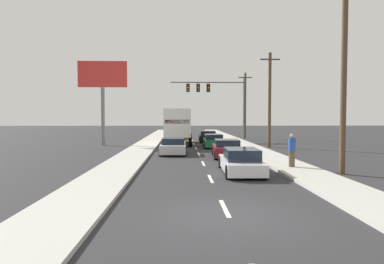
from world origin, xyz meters
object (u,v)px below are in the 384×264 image
(car_black, at_px, (208,137))
(utility_pole_mid, at_px, (270,99))
(car_silver, at_px, (173,146))
(roadside_billboard, at_px, (103,84))
(utility_pole_far, at_px, (245,104))
(car_green, at_px, (213,141))
(car_maroon, at_px, (227,149))
(car_white, at_px, (241,162))
(pedestrian_near_corner, at_px, (292,150))
(utility_pole_near, at_px, (344,72))
(traffic_signal_mast, at_px, (211,92))
(box_truck, at_px, (179,125))

(car_black, distance_m, utility_pole_mid, 9.31)
(car_silver, distance_m, roadside_billboard, 12.05)
(utility_pole_far, bearing_deg, car_green, -112.08)
(car_silver, height_order, car_maroon, car_maroon)
(car_white, bearing_deg, pedestrian_near_corner, 20.78)
(utility_pole_near, height_order, utility_pole_far, utility_pole_near)
(car_black, bearing_deg, traffic_signal_mast, 77.31)
(car_maroon, xyz_separation_m, utility_pole_far, (5.27, 21.22, 3.82))
(utility_pole_mid, xyz_separation_m, roadside_billboard, (-15.75, 2.86, 1.56))
(pedestrian_near_corner, bearing_deg, car_silver, 129.87)
(car_maroon, bearing_deg, car_green, 91.43)
(car_maroon, relative_size, car_white, 0.89)
(roadside_billboard, bearing_deg, car_black, 20.10)
(car_silver, relative_size, car_maroon, 1.04)
(traffic_signal_mast, relative_size, pedestrian_near_corner, 4.96)
(traffic_signal_mast, distance_m, pedestrian_near_corner, 22.91)
(box_truck, bearing_deg, pedestrian_near_corner, -69.10)
(box_truck, relative_size, traffic_signal_mast, 0.93)
(car_maroon, bearing_deg, car_silver, 148.92)
(car_green, distance_m, traffic_signal_mast, 10.39)
(car_black, height_order, utility_pole_mid, utility_pole_mid)
(car_white, bearing_deg, utility_pole_mid, 70.12)
(utility_pole_near, xyz_separation_m, utility_pole_mid, (0.22, 14.65, -0.53))
(utility_pole_mid, bearing_deg, car_silver, -148.84)
(box_truck, xyz_separation_m, car_green, (3.21, -2.82, -1.44))
(pedestrian_near_corner, bearing_deg, box_truck, 110.90)
(box_truck, height_order, pedestrian_near_corner, box_truck)
(box_truck, relative_size, pedestrian_near_corner, 4.62)
(car_silver, bearing_deg, utility_pole_near, -48.07)
(box_truck, relative_size, car_maroon, 1.99)
(car_white, bearing_deg, traffic_signal_mast, 88.60)
(car_maroon, distance_m, utility_pole_mid, 9.77)
(traffic_signal_mast, xyz_separation_m, roadside_billboard, (-11.21, -6.44, 0.35))
(box_truck, bearing_deg, car_silver, -92.40)
(car_black, relative_size, pedestrian_near_corner, 2.36)
(car_black, height_order, car_green, car_black)
(car_white, bearing_deg, car_black, 90.01)
(utility_pole_near, bearing_deg, utility_pole_mid, 89.14)
(pedestrian_near_corner, bearing_deg, utility_pole_far, 84.61)
(utility_pole_near, relative_size, utility_pole_far, 1.13)
(traffic_signal_mast, bearing_deg, car_black, -102.69)
(utility_pole_near, xyz_separation_m, pedestrian_near_corner, (-1.96, 1.63, -3.94))
(utility_pole_near, xyz_separation_m, roadside_billboard, (-15.53, 17.51, 1.03))
(utility_pole_near, bearing_deg, car_maroon, 123.32)
(roadside_billboard, bearing_deg, car_silver, -48.87)
(car_black, distance_m, traffic_signal_mast, 5.72)
(car_black, height_order, car_maroon, car_black)
(box_truck, distance_m, car_silver, 8.45)
(car_white, distance_m, roadside_billboard, 20.77)
(traffic_signal_mast, bearing_deg, car_silver, -105.87)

